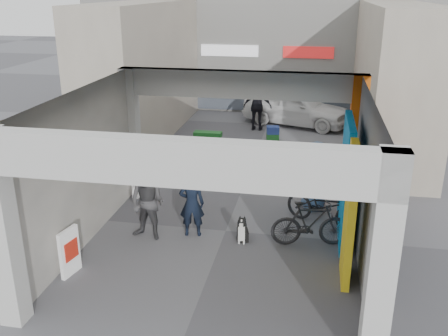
% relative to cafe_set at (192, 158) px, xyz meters
% --- Properties ---
extents(ground, '(90.00, 90.00, 0.00)m').
position_rel_cafe_set_xyz_m(ground, '(1.87, -4.23, -0.30)').
color(ground, '#59595E').
rests_on(ground, ground).
extents(arcade_canopy, '(6.40, 6.45, 6.40)m').
position_rel_cafe_set_xyz_m(arcade_canopy, '(2.41, -5.05, 2.01)').
color(arcade_canopy, '#B3B3AE').
rests_on(arcade_canopy, ground).
extents(far_building, '(18.00, 4.08, 8.00)m').
position_rel_cafe_set_xyz_m(far_building, '(1.87, 9.77, 3.69)').
color(far_building, silver).
rests_on(far_building, ground).
extents(plaza_bldg_left, '(2.00, 9.00, 5.00)m').
position_rel_cafe_set_xyz_m(plaza_bldg_left, '(-2.63, 3.27, 2.20)').
color(plaza_bldg_left, '#ACA28E').
rests_on(plaza_bldg_left, ground).
extents(plaza_bldg_right, '(2.00, 9.00, 5.00)m').
position_rel_cafe_set_xyz_m(plaza_bldg_right, '(6.37, 3.27, 2.20)').
color(plaza_bldg_right, '#ACA28E').
rests_on(plaza_bldg_right, ground).
extents(bollard_left, '(0.09, 0.09, 0.97)m').
position_rel_cafe_set_xyz_m(bollard_left, '(0.41, -1.93, 0.19)').
color(bollard_left, gray).
rests_on(bollard_left, ground).
extents(bollard_center, '(0.09, 0.09, 0.82)m').
position_rel_cafe_set_xyz_m(bollard_center, '(1.74, -1.77, 0.11)').
color(bollard_center, gray).
rests_on(bollard_center, ground).
extents(bollard_right, '(0.09, 0.09, 0.88)m').
position_rel_cafe_set_xyz_m(bollard_right, '(3.46, -1.68, 0.14)').
color(bollard_right, gray).
rests_on(bollard_right, ground).
extents(advert_board_near, '(0.19, 0.55, 1.00)m').
position_rel_cafe_set_xyz_m(advert_board_near, '(-0.87, -6.66, 0.21)').
color(advert_board_near, silver).
rests_on(advert_board_near, ground).
extents(advert_board_far, '(0.18, 0.56, 1.00)m').
position_rel_cafe_set_xyz_m(advert_board_far, '(-0.87, -2.65, 0.21)').
color(advert_board_far, silver).
rests_on(advert_board_far, ground).
extents(cafe_set, '(1.38, 1.12, 0.84)m').
position_rel_cafe_set_xyz_m(cafe_set, '(0.00, 0.00, 0.00)').
color(cafe_set, '#B3B2B8').
rests_on(cafe_set, ground).
extents(produce_stand, '(1.16, 0.63, 0.76)m').
position_rel_cafe_set_xyz_m(produce_stand, '(0.19, 1.39, 0.01)').
color(produce_stand, black).
rests_on(produce_stand, ground).
extents(crate_stack, '(0.51, 0.43, 0.56)m').
position_rel_cafe_set_xyz_m(crate_stack, '(2.29, 3.41, -0.02)').
color(crate_stack, '#175321').
rests_on(crate_stack, ground).
extents(border_collie, '(0.24, 0.48, 0.66)m').
position_rel_cafe_set_xyz_m(border_collie, '(2.34, -4.68, -0.03)').
color(border_collie, black).
rests_on(border_collie, ground).
extents(man_with_dog, '(0.64, 0.47, 1.59)m').
position_rel_cafe_set_xyz_m(man_with_dog, '(1.13, -4.56, 0.50)').
color(man_with_dog, black).
rests_on(man_with_dog, ground).
extents(man_back_turned, '(0.98, 0.84, 1.76)m').
position_rel_cafe_set_xyz_m(man_back_turned, '(0.18, -4.89, 0.59)').
color(man_back_turned, '#3D3D40').
rests_on(man_back_turned, ground).
extents(man_elderly, '(1.04, 0.84, 1.84)m').
position_rel_cafe_set_xyz_m(man_elderly, '(3.92, -2.53, 0.62)').
color(man_elderly, '#597CAE').
rests_on(man_elderly, ground).
extents(man_crates, '(1.17, 0.54, 1.95)m').
position_rel_cafe_set_xyz_m(man_crates, '(1.53, 4.82, 0.68)').
color(man_crates, black).
rests_on(man_crates, ground).
extents(bicycle_front, '(2.10, 1.56, 1.06)m').
position_rel_cafe_set_xyz_m(bicycle_front, '(4.15, -3.51, 0.23)').
color(bicycle_front, black).
rests_on(bicycle_front, ground).
extents(bicycle_rear, '(1.83, 0.83, 1.06)m').
position_rel_cafe_set_xyz_m(bicycle_rear, '(3.85, -4.55, 0.24)').
color(bicycle_rear, black).
rests_on(bicycle_rear, ground).
extents(white_van, '(4.80, 3.12, 1.52)m').
position_rel_cafe_set_xyz_m(white_van, '(3.04, 5.92, 0.46)').
color(white_van, white).
rests_on(white_van, ground).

